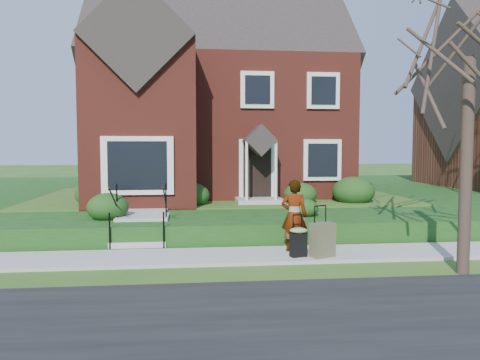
{
  "coord_description": "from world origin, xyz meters",
  "views": [
    {
      "loc": [
        -1.19,
        -10.66,
        2.56
      ],
      "look_at": [
        0.16,
        2.0,
        1.67
      ],
      "focal_mm": 35.0,
      "sensor_mm": 36.0,
      "label": 1
    }
  ],
  "objects": [
    {
      "name": "suitcase_black",
      "position": [
        1.24,
        -0.39,
        0.45
      ],
      "size": [
        0.47,
        0.42,
        0.96
      ],
      "rotation": [
        0.0,
        0.0,
        0.26
      ],
      "color": "black",
      "rests_on": "sidewalk"
    },
    {
      "name": "foundation_shrubs",
      "position": [
        -0.16,
        4.76,
        1.07
      ],
      "size": [
        10.26,
        4.18,
        1.07
      ],
      "color": "black",
      "rests_on": "terrace"
    },
    {
      "name": "walkway",
      "position": [
        -2.5,
        5.0,
        0.63
      ],
      "size": [
        1.2,
        6.0,
        0.06
      ],
      "primitive_type": "cube",
      "color": "#9E9B93",
      "rests_on": "terrace"
    },
    {
      "name": "main_house",
      "position": [
        -0.21,
        9.61,
        5.26
      ],
      "size": [
        10.4,
        10.2,
        9.4
      ],
      "color": "maroon",
      "rests_on": "terrace"
    },
    {
      "name": "sidewalk",
      "position": [
        0.0,
        0.0,
        0.04
      ],
      "size": [
        60.0,
        1.6,
        0.08
      ],
      "primitive_type": "cube",
      "color": "#9E9B93",
      "rests_on": "ground"
    },
    {
      "name": "ground",
      "position": [
        0.0,
        0.0,
        0.0
      ],
      "size": [
        120.0,
        120.0,
        0.0
      ],
      "primitive_type": "plane",
      "color": "#2D5119",
      "rests_on": "ground"
    },
    {
      "name": "street",
      "position": [
        0.0,
        -5.0,
        0.01
      ],
      "size": [
        60.0,
        6.0,
        0.01
      ],
      "primitive_type": "cube",
      "color": "black",
      "rests_on": "ground"
    },
    {
      "name": "suitcase_olive",
      "position": [
        1.78,
        -0.46,
        0.47
      ],
      "size": [
        0.62,
        0.5,
        1.17
      ],
      "rotation": [
        0.0,
        0.0,
        0.42
      ],
      "color": "brown",
      "rests_on": "sidewalk"
    },
    {
      "name": "tree_verge",
      "position": [
        4.31,
        -1.85,
        4.74
      ],
      "size": [
        4.75,
        4.75,
        6.79
      ],
      "color": "#4A3A2D",
      "rests_on": "ground"
    },
    {
      "name": "terrace",
      "position": [
        4.0,
        10.9,
        0.3
      ],
      "size": [
        44.0,
        20.0,
        0.6
      ],
      "primitive_type": "cube",
      "color": "#123C10",
      "rests_on": "ground"
    },
    {
      "name": "woman",
      "position": [
        1.27,
        0.19,
        0.94
      ],
      "size": [
        0.72,
        0.57,
        1.72
      ],
      "primitive_type": "imported",
      "rotation": [
        0.0,
        0.0,
        2.86
      ],
      "color": "#999999",
      "rests_on": "sidewalk"
    },
    {
      "name": "front_steps",
      "position": [
        -2.5,
        1.84,
        0.47
      ],
      "size": [
        1.4,
        2.02,
        1.5
      ],
      "color": "#9E9B93",
      "rests_on": "ground"
    }
  ]
}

